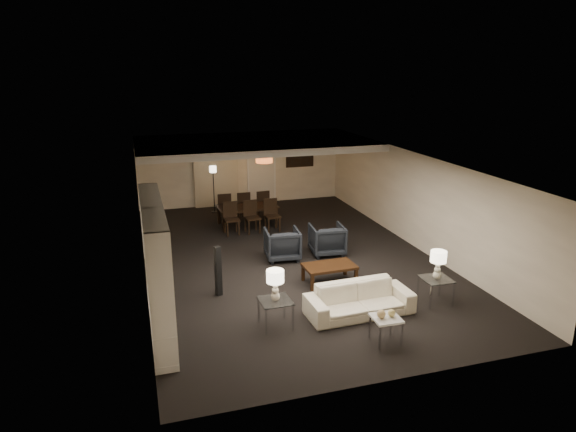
# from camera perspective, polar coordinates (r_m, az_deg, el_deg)

# --- Properties ---
(floor) EXTENTS (11.00, 11.00, 0.00)m
(floor) POSITION_cam_1_polar(r_m,az_deg,el_deg) (13.04, 0.00, -4.64)
(floor) COLOR black
(floor) RESTS_ON ground
(ceiling) EXTENTS (7.00, 11.00, 0.02)m
(ceiling) POSITION_cam_1_polar(r_m,az_deg,el_deg) (12.36, 0.00, 6.23)
(ceiling) COLOR silver
(ceiling) RESTS_ON ground
(wall_back) EXTENTS (7.00, 0.02, 2.50)m
(wall_back) POSITION_cam_1_polar(r_m,az_deg,el_deg) (17.83, -5.19, 5.29)
(wall_back) COLOR beige
(wall_back) RESTS_ON ground
(wall_front) EXTENTS (7.00, 0.02, 2.50)m
(wall_front) POSITION_cam_1_polar(r_m,az_deg,el_deg) (7.89, 11.93, -9.91)
(wall_front) COLOR beige
(wall_front) RESTS_ON ground
(wall_left) EXTENTS (0.02, 11.00, 2.50)m
(wall_left) POSITION_cam_1_polar(r_m,az_deg,el_deg) (12.14, -16.01, -0.70)
(wall_left) COLOR beige
(wall_left) RESTS_ON ground
(wall_right) EXTENTS (0.02, 11.00, 2.50)m
(wall_right) POSITION_cam_1_polar(r_m,az_deg,el_deg) (14.04, 13.80, 1.78)
(wall_right) COLOR beige
(wall_right) RESTS_ON ground
(ceiling_soffit) EXTENTS (7.00, 4.00, 0.20)m
(ceiling_soffit) POSITION_cam_1_polar(r_m,az_deg,el_deg) (15.71, -3.77, 8.05)
(ceiling_soffit) COLOR silver
(ceiling_soffit) RESTS_ON ceiling
(curtains) EXTENTS (1.50, 0.12, 2.40)m
(curtains) POSITION_cam_1_polar(r_m,az_deg,el_deg) (17.61, -8.00, 4.89)
(curtains) COLOR beige
(curtains) RESTS_ON wall_back
(door) EXTENTS (0.90, 0.05, 2.10)m
(door) POSITION_cam_1_polar(r_m,az_deg,el_deg) (18.00, -2.96, 4.79)
(door) COLOR silver
(door) RESTS_ON wall_back
(painting) EXTENTS (0.95, 0.04, 0.65)m
(painting) POSITION_cam_1_polar(r_m,az_deg,el_deg) (18.28, 1.31, 6.59)
(painting) COLOR #142D38
(painting) RESTS_ON wall_back
(media_unit) EXTENTS (0.38, 3.40, 2.35)m
(media_unit) POSITION_cam_1_polar(r_m,az_deg,el_deg) (9.70, -14.43, -5.40)
(media_unit) COLOR white
(media_unit) RESTS_ON wall_left
(pendant_light) EXTENTS (0.52, 0.52, 0.24)m
(pendant_light) POSITION_cam_1_polar(r_m,az_deg,el_deg) (15.86, -2.67, 6.39)
(pendant_light) COLOR #D8591E
(pendant_light) RESTS_ON ceiling_soffit
(sofa) EXTENTS (2.12, 0.89, 0.61)m
(sofa) POSITION_cam_1_polar(r_m,az_deg,el_deg) (10.22, 7.94, -9.19)
(sofa) COLOR beige
(sofa) RESTS_ON floor
(coffee_table) EXTENTS (1.17, 0.71, 0.41)m
(coffee_table) POSITION_cam_1_polar(r_m,az_deg,el_deg) (11.60, 4.61, -6.39)
(coffee_table) COLOR black
(coffee_table) RESTS_ON floor
(armchair_left) EXTENTS (0.91, 0.93, 0.78)m
(armchair_left) POSITION_cam_1_polar(r_m,az_deg,el_deg) (12.84, -0.65, -3.13)
(armchair_left) COLOR black
(armchair_left) RESTS_ON floor
(armchair_right) EXTENTS (0.91, 0.93, 0.78)m
(armchair_right) POSITION_cam_1_polar(r_m,az_deg,el_deg) (13.21, 4.36, -2.61)
(armchair_right) COLOR black
(armchair_right) RESTS_ON floor
(side_table_left) EXTENTS (0.59, 0.59, 0.53)m
(side_table_left) POSITION_cam_1_polar(r_m,az_deg,el_deg) (9.70, -1.40, -10.75)
(side_table_left) COLOR silver
(side_table_left) RESTS_ON floor
(side_table_right) EXTENTS (0.59, 0.59, 0.53)m
(side_table_right) POSITION_cam_1_polar(r_m,az_deg,el_deg) (11.01, 16.07, -7.97)
(side_table_right) COLOR white
(side_table_right) RESTS_ON floor
(table_lamp_left) EXTENTS (0.34, 0.34, 0.59)m
(table_lamp_left) POSITION_cam_1_polar(r_m,az_deg,el_deg) (9.45, -1.43, -7.72)
(table_lamp_left) COLOR #F2E3CC
(table_lamp_left) RESTS_ON side_table_left
(table_lamp_right) EXTENTS (0.34, 0.34, 0.59)m
(table_lamp_right) POSITION_cam_1_polar(r_m,az_deg,el_deg) (10.79, 16.31, -5.24)
(table_lamp_right) COLOR beige
(table_lamp_right) RESTS_ON side_table_right
(marble_table) EXTENTS (0.49, 0.49, 0.48)m
(marble_table) POSITION_cam_1_polar(r_m,az_deg,el_deg) (9.38, 10.78, -12.29)
(marble_table) COLOR silver
(marble_table) RESTS_ON floor
(gold_gourd_a) EXTENTS (0.15, 0.15, 0.15)m
(gold_gourd_a) POSITION_cam_1_polar(r_m,az_deg,el_deg) (9.19, 10.32, -10.67)
(gold_gourd_a) COLOR tan
(gold_gourd_a) RESTS_ON marble_table
(gold_gourd_b) EXTENTS (0.13, 0.13, 0.13)m
(gold_gourd_b) POSITION_cam_1_polar(r_m,az_deg,el_deg) (9.28, 11.44, -10.52)
(gold_gourd_b) COLOR #D2C06F
(gold_gourd_b) RESTS_ON marble_table
(television) EXTENTS (1.00, 0.13, 0.58)m
(television) POSITION_cam_1_polar(r_m,az_deg,el_deg) (10.52, -14.45, -4.46)
(television) COLOR black
(television) RESTS_ON media_unit
(vase_blue) EXTENTS (0.16, 0.16, 0.17)m
(vase_blue) POSITION_cam_1_polar(r_m,az_deg,el_deg) (8.76, -14.04, -8.03)
(vase_blue) COLOR #223296
(vase_blue) RESTS_ON media_unit
(vase_amber) EXTENTS (0.18, 0.18, 0.19)m
(vase_amber) POSITION_cam_1_polar(r_m,az_deg,el_deg) (9.13, -14.49, -3.60)
(vase_amber) COLOR #B78E3D
(vase_amber) RESTS_ON media_unit
(floor_speaker) EXTENTS (0.15, 0.15, 1.09)m
(floor_speaker) POSITION_cam_1_polar(r_m,az_deg,el_deg) (10.91, -7.77, -6.09)
(floor_speaker) COLOR black
(floor_speaker) RESTS_ON floor
(dining_table) EXTENTS (1.81, 1.04, 0.63)m
(dining_table) POSITION_cam_1_polar(r_m,az_deg,el_deg) (15.49, -4.52, -0.00)
(dining_table) COLOR black
(dining_table) RESTS_ON floor
(chair_nl) EXTENTS (0.44, 0.44, 0.93)m
(chair_nl) POSITION_cam_1_polar(r_m,az_deg,el_deg) (14.72, -6.26, -0.32)
(chair_nl) COLOR black
(chair_nl) RESTS_ON floor
(chair_nm) EXTENTS (0.48, 0.48, 0.93)m
(chair_nm) POSITION_cam_1_polar(r_m,az_deg,el_deg) (14.84, -3.99, -0.13)
(chair_nm) COLOR black
(chair_nm) RESTS_ON floor
(chair_nr) EXTENTS (0.46, 0.46, 0.93)m
(chair_nr) POSITION_cam_1_polar(r_m,az_deg,el_deg) (14.98, -1.75, 0.07)
(chair_nr) COLOR black
(chair_nr) RESTS_ON floor
(chair_fl) EXTENTS (0.44, 0.44, 0.93)m
(chair_fl) POSITION_cam_1_polar(r_m,az_deg,el_deg) (15.95, -7.15, 0.98)
(chair_fl) COLOR black
(chair_fl) RESTS_ON floor
(chair_fm) EXTENTS (0.44, 0.44, 0.93)m
(chair_fm) POSITION_cam_1_polar(r_m,az_deg,el_deg) (16.06, -5.04, 1.15)
(chair_fm) COLOR black
(chair_fm) RESTS_ON floor
(chair_fr) EXTENTS (0.45, 0.45, 0.93)m
(chair_fr) POSITION_cam_1_polar(r_m,az_deg,el_deg) (16.19, -2.97, 1.32)
(chair_fr) COLOR black
(chair_fr) RESTS_ON floor
(floor_lamp) EXTENTS (0.25, 0.25, 1.55)m
(floor_lamp) POSITION_cam_1_polar(r_m,az_deg,el_deg) (16.96, -8.25, 2.94)
(floor_lamp) COLOR black
(floor_lamp) RESTS_ON floor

